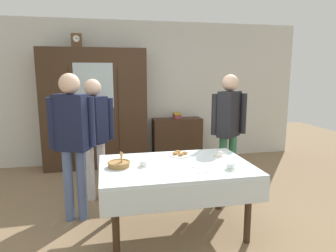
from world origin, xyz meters
TOP-DOWN VIEW (x-y plane):
  - ground_plane at (0.00, 0.00)m, footprint 12.00×12.00m
  - back_wall at (0.00, 2.65)m, footprint 6.40×0.10m
  - dining_table at (0.00, -0.24)m, footprint 1.62×1.08m
  - wall_cabinet at (-0.90, 2.35)m, footprint 1.85×0.46m
  - mantel_clock at (-1.16, 2.35)m, footprint 0.18×0.11m
  - bookshelf_low at (0.66, 2.41)m, footprint 0.96×0.35m
  - book_stack at (0.66, 2.41)m, footprint 0.15×0.22m
  - tea_cup_front_edge at (0.57, -0.01)m, footprint 0.13×0.13m
  - tea_cup_far_right at (-0.35, -0.20)m, footprint 0.13×0.13m
  - tea_cup_far_left at (0.51, -0.49)m, footprint 0.13×0.13m
  - bread_basket at (-0.61, -0.17)m, footprint 0.24×0.24m
  - pastry_plate at (0.13, 0.13)m, footprint 0.28×0.28m
  - spoon_center at (-0.13, -0.01)m, footprint 0.12×0.02m
  - spoon_far_right at (0.22, -0.53)m, footprint 0.12×0.02m
  - spoon_front_edge at (0.13, -0.35)m, footprint 0.12×0.02m
  - person_near_right_end at (0.98, 0.67)m, footprint 0.52×0.39m
  - person_beside_shelf at (-0.88, 0.83)m, footprint 0.52×0.40m
  - person_behind_table_right at (-1.11, 0.28)m, footprint 0.52×0.33m

SIDE VIEW (x-z plane):
  - ground_plane at x=0.00m, z-range 0.00..0.00m
  - bookshelf_low at x=0.66m, z-range 0.00..0.85m
  - dining_table at x=0.00m, z-range 0.28..1.05m
  - spoon_center at x=-0.13m, z-range 0.77..0.78m
  - spoon_far_right at x=0.22m, z-range 0.77..0.78m
  - spoon_front_edge at x=0.13m, z-range 0.77..0.78m
  - pastry_plate at x=0.13m, z-range 0.76..0.81m
  - tea_cup_far_right at x=-0.35m, z-range 0.76..0.83m
  - tea_cup_far_left at x=0.51m, z-range 0.76..0.83m
  - tea_cup_front_edge at x=0.57m, z-range 0.77..0.83m
  - bread_basket at x=-0.61m, z-range 0.72..0.88m
  - book_stack at x=0.66m, z-range 0.85..0.97m
  - person_beside_shelf at x=-0.88m, z-range 0.18..1.85m
  - person_near_right_end at x=0.98m, z-range 0.19..1.91m
  - person_behind_table_right at x=-1.11m, z-range 0.20..1.94m
  - wall_cabinet at x=-0.90m, z-range 0.00..2.17m
  - back_wall at x=0.00m, z-range 0.00..2.70m
  - mantel_clock at x=-1.16m, z-range 2.17..2.41m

